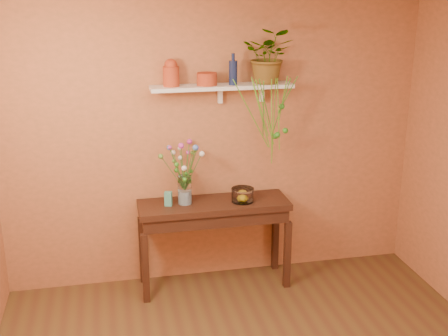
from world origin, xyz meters
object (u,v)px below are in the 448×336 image
Objects in this scene: sideboard at (214,214)px; bouquet at (185,159)px; glass_vase at (185,192)px; blue_bottle at (233,72)px; terracotta_jug at (171,73)px; spider_plant at (269,56)px; glass_bowl at (243,195)px.

sideboard is 2.94× the size of bouquet.
bouquet is at bearing 177.82° from sideboard.
sideboard is 5.25× the size of glass_vase.
sideboard is 0.36m from glass_vase.
blue_bottle reaches higher than sideboard.
terracotta_jug is 1.09m from glass_vase.
blue_bottle is at bearing -175.91° from spider_plant.
sideboard is 5.01× the size of blue_bottle.
glass_vase reaches higher than sideboard.
terracotta_jug is at bearing 160.23° from sideboard.
blue_bottle is at bearing 9.58° from bouquet.
glass_vase is 0.56× the size of bouquet.
terracotta_jug is 0.51× the size of bouquet.
spider_plant is at bearing 4.09° from blue_bottle.
terracotta_jug reaches higher than sideboard.
bouquet reaches higher than glass_bowl.
terracotta_jug reaches higher than glass_vase.
spider_plant is 1.31m from glass_bowl.
glass_vase is at bearing -52.30° from terracotta_jug.
blue_bottle is 1.15m from glass_bowl.
terracotta_jug reaches higher than bouquet.
glass_vase is (-0.81, -0.09, -1.22)m from spider_plant.
spider_plant is at bearing 7.28° from bouquet.
bouquet reaches higher than glass_vase.
spider_plant is 1.85× the size of glass_vase.
terracotta_jug is 0.55m from blue_bottle.
spider_plant is 1.21m from bouquet.
glass_bowl is at bearing -14.65° from terracotta_jug.
spider_plant is 1.04× the size of bouquet.
glass_bowl is (0.07, -0.12, -1.14)m from blue_bottle.
terracotta_jug is (-0.35, 0.13, 1.32)m from sideboard.
blue_bottle is 1.33× the size of glass_bowl.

